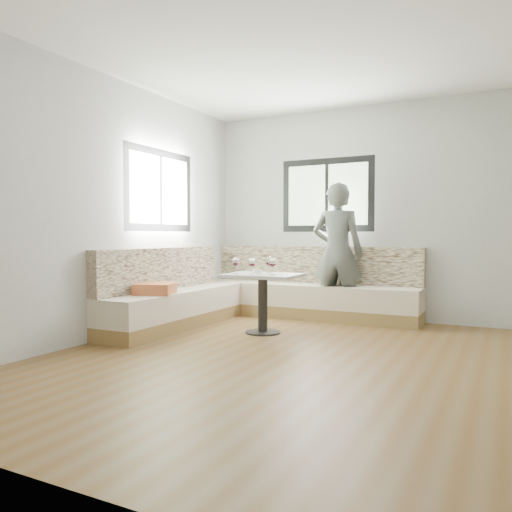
{
  "coord_description": "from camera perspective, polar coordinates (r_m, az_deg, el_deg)",
  "views": [
    {
      "loc": [
        1.31,
        -4.02,
        1.1
      ],
      "look_at": [
        -1.28,
        1.09,
        0.86
      ],
      "focal_mm": 35.0,
      "sensor_mm": 36.0,
      "label": 1
    }
  ],
  "objects": [
    {
      "name": "wine_glass_d",
      "position": [
        5.69,
        1.47,
        -0.62
      ],
      "size": [
        0.09,
        0.09,
        0.19
      ],
      "color": "white",
      "rests_on": "table"
    },
    {
      "name": "table",
      "position": [
        5.61,
        0.78,
        -3.76
      ],
      "size": [
        0.83,
        0.66,
        0.67
      ],
      "rotation": [
        0.0,
        0.0,
        0.03
      ],
      "color": "black",
      "rests_on": "ground"
    },
    {
      "name": "wine_glass_a",
      "position": [
        5.57,
        -2.28,
        -0.68
      ],
      "size": [
        0.09,
        0.09,
        0.19
      ],
      "color": "white",
      "rests_on": "table"
    },
    {
      "name": "wine_glass_b",
      "position": [
        5.45,
        -0.49,
        -0.74
      ],
      "size": [
        0.09,
        0.09,
        0.19
      ],
      "color": "white",
      "rests_on": "table"
    },
    {
      "name": "wine_glass_c",
      "position": [
        5.42,
        1.9,
        -0.77
      ],
      "size": [
        0.09,
        0.09,
        0.19
      ],
      "color": "white",
      "rests_on": "table"
    },
    {
      "name": "person",
      "position": [
        6.5,
        9.29,
        0.46
      ],
      "size": [
        0.68,
        0.48,
        1.77
      ],
      "primitive_type": "imported",
      "rotation": [
        0.0,
        0.0,
        3.23
      ],
      "color": "#525751",
      "rests_on": "ground"
    },
    {
      "name": "banquette",
      "position": [
        6.39,
        -0.36,
        -4.54
      ],
      "size": [
        2.9,
        2.8,
        0.95
      ],
      "color": "brown",
      "rests_on": "ground"
    },
    {
      "name": "room",
      "position": [
        4.34,
        8.12,
        6.48
      ],
      "size": [
        5.01,
        5.01,
        2.81
      ],
      "color": "brown",
      "rests_on": "ground"
    },
    {
      "name": "olive_ramekin",
      "position": [
        5.72,
        0.12,
        -1.74
      ],
      "size": [
        0.11,
        0.11,
        0.04
      ],
      "color": "white",
      "rests_on": "table"
    }
  ]
}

